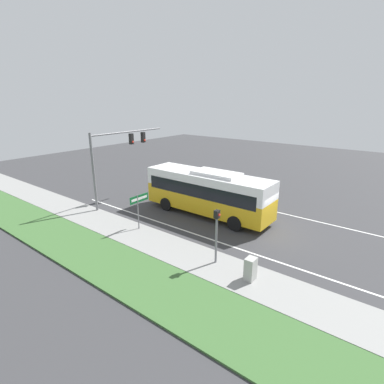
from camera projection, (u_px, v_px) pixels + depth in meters
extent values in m
plane|color=#38383A|center=(266.00, 229.00, 20.70)|extent=(80.00, 80.00, 0.00)
cube|color=gray|center=(217.00, 267.00, 16.01)|extent=(2.80, 80.00, 0.12)
cube|color=#3D6633|center=(178.00, 297.00, 13.60)|extent=(3.60, 80.00, 0.10)
cube|color=silver|center=(240.00, 249.00, 17.98)|extent=(0.14, 30.00, 0.01)
cube|color=silver|center=(285.00, 214.00, 23.41)|extent=(0.14, 30.00, 0.01)
cube|color=gold|center=(207.00, 200.00, 22.94)|extent=(2.60, 10.16, 1.57)
cube|color=white|center=(208.00, 182.00, 22.51)|extent=(2.60, 10.16, 1.28)
cube|color=black|center=(208.00, 187.00, 22.64)|extent=(2.64, 9.34, 0.97)
cube|color=white|center=(216.00, 173.00, 21.83)|extent=(1.82, 3.56, 0.24)
cylinder|color=black|center=(166.00, 204.00, 24.04)|extent=(0.28, 1.06, 1.06)
cylinder|color=black|center=(186.00, 196.00, 25.93)|extent=(0.28, 1.06, 1.06)
cylinder|color=black|center=(235.00, 223.00, 20.37)|extent=(0.28, 1.06, 1.06)
cylinder|color=black|center=(252.00, 213.00, 22.25)|extent=(0.28, 1.06, 1.06)
cylinder|color=slate|center=(94.00, 174.00, 23.04)|extent=(0.20, 0.20, 6.23)
cylinder|color=slate|center=(129.00, 132.00, 24.97)|extent=(7.43, 0.14, 0.14)
cube|color=black|center=(131.00, 139.00, 25.35)|extent=(0.32, 0.28, 0.90)
sphere|color=red|center=(133.00, 142.00, 25.32)|extent=(0.18, 0.18, 0.18)
cube|color=black|center=(143.00, 137.00, 26.38)|extent=(0.32, 0.28, 0.90)
sphere|color=red|center=(145.00, 140.00, 26.35)|extent=(0.18, 0.18, 0.18)
cylinder|color=slate|center=(216.00, 238.00, 15.93)|extent=(0.12, 0.12, 3.15)
cube|color=black|center=(217.00, 214.00, 15.52)|extent=(0.28, 0.24, 0.44)
sphere|color=red|center=(219.00, 215.00, 15.43)|extent=(0.14, 0.14, 0.14)
cylinder|color=slate|center=(138.00, 213.00, 20.22)|extent=(0.08, 0.08, 2.54)
cube|color=#145B2D|center=(139.00, 199.00, 20.05)|extent=(1.61, 0.03, 0.49)
cube|color=white|center=(139.00, 199.00, 20.04)|extent=(1.37, 0.01, 0.17)
cube|color=#A8A8A3|center=(250.00, 269.00, 14.64)|extent=(0.60, 0.46, 1.17)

